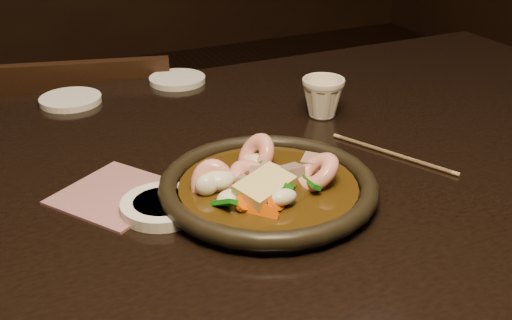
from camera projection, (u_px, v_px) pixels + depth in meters
name	position (u px, v px, depth m)	size (l,w,h in m)	color
table	(265.00, 201.00, 1.03)	(1.60, 0.90, 0.75)	black
chair	(102.00, 191.00, 1.56)	(0.45, 0.45, 0.79)	black
plate	(268.00, 188.00, 0.88)	(0.30, 0.30, 0.03)	black
stirfry	(262.00, 183.00, 0.87)	(0.20, 0.19, 0.07)	#322009
soy_dish	(163.00, 206.00, 0.85)	(0.11, 0.11, 0.02)	white
saucer_left	(71.00, 100.00, 1.21)	(0.11, 0.11, 0.01)	white
saucer_right	(177.00, 80.00, 1.31)	(0.11, 0.11, 0.01)	white
tea_cup	(323.00, 96.00, 1.13)	(0.08, 0.07, 0.08)	white
chopsticks	(393.00, 154.00, 1.00)	(0.10, 0.20, 0.01)	tan
napkin	(117.00, 194.00, 0.89)	(0.14, 0.14, 0.00)	#925963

